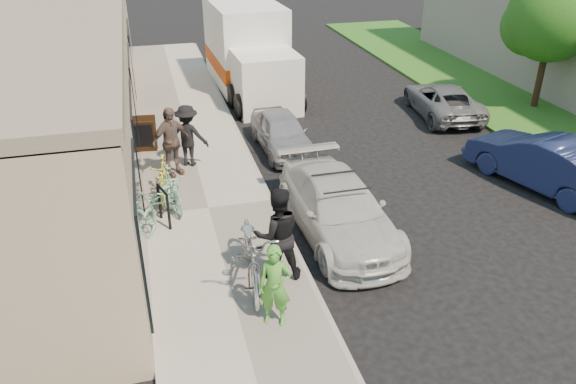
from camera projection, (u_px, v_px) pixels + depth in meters
ground at (327, 273)px, 11.34m from camera, size 120.00×120.00×0.00m
sidewalk at (209, 210)px, 13.42m from camera, size 3.00×34.00×0.15m
curb at (272, 203)px, 13.77m from camera, size 0.12×34.00×0.13m
storefront at (67, 78)px, 15.99m from camera, size 3.60×20.00×4.22m
bike_rack at (163, 202)px, 12.50m from camera, size 0.23×0.62×0.90m
sandwich_board at (145, 135)px, 16.14m from camera, size 0.67×0.68×0.98m
sedan_white at (338, 208)px, 12.36m from camera, size 1.98×4.54×1.34m
sedan_silver at (282, 132)px, 16.52m from camera, size 1.45×3.38×1.14m
moving_truck at (249, 53)px, 21.41m from camera, size 2.65×6.58×3.19m
far_car_blue at (544, 162)px, 14.43m from camera, size 2.65×4.40×1.37m
far_car_gray at (443, 100)px, 19.18m from camera, size 2.30×4.12×1.09m
median_tree at (551, 20)px, 18.63m from camera, size 3.01×3.01×4.62m
tandem_bike at (252, 252)px, 10.59m from camera, size 1.10×2.54×1.30m
woman_rider at (275, 286)px, 9.46m from camera, size 0.66×0.57×1.54m
man_standing at (278, 234)px, 10.55m from camera, size 0.95×0.76×1.91m
cruiser_bike_a at (171, 189)px, 13.18m from camera, size 0.79×1.70×0.99m
cruiser_bike_b at (161, 201)px, 12.60m from camera, size 1.52×2.06×1.03m
cruiser_bike_c at (163, 178)px, 13.67m from camera, size 0.67×1.70×0.99m
bystander_a at (188, 136)px, 15.14m from camera, size 1.27×1.02×1.71m
bystander_b at (171, 142)px, 14.56m from camera, size 1.18×0.92×1.87m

